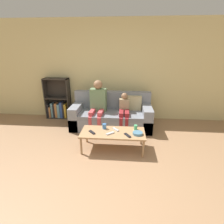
# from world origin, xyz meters

# --- Properties ---
(ground_plane) EXTENTS (22.00, 22.00, 0.00)m
(ground_plane) POSITION_xyz_m (0.00, 0.00, 0.00)
(ground_plane) COLOR #997251
(wall_back) EXTENTS (12.00, 0.06, 2.60)m
(wall_back) POSITION_xyz_m (0.00, 2.82, 1.30)
(wall_back) COLOR beige
(wall_back) RESTS_ON ground_plane
(couch) EXTENTS (1.95, 0.84, 0.85)m
(couch) POSITION_xyz_m (-0.05, 2.17, 0.28)
(couch) COLOR gray
(couch) RESTS_ON ground_plane
(bookshelf) EXTENTS (0.67, 0.28, 1.13)m
(bookshelf) POSITION_xyz_m (-1.61, 2.66, 0.41)
(bookshelf) COLOR #332D28
(bookshelf) RESTS_ON ground_plane
(coffee_table) EXTENTS (1.22, 0.54, 0.37)m
(coffee_table) POSITION_xyz_m (0.05, 1.09, 0.34)
(coffee_table) COLOR #A87F56
(coffee_table) RESTS_ON ground_plane
(person_adult) EXTENTS (0.39, 0.61, 1.17)m
(person_adult) POSITION_xyz_m (-0.39, 2.10, 0.67)
(person_adult) COLOR #C6474C
(person_adult) RESTS_ON ground_plane
(person_child) EXTENTS (0.24, 0.60, 0.87)m
(person_child) POSITION_xyz_m (0.25, 2.04, 0.50)
(person_child) COLOR maroon
(person_child) RESTS_ON ground_plane
(cup_near) EXTENTS (0.08, 0.08, 0.10)m
(cup_near) POSITION_xyz_m (-0.12, 1.22, 0.43)
(cup_near) COLOR #3D70B2
(cup_near) RESTS_ON coffee_table
(cup_far) EXTENTS (0.07, 0.07, 0.10)m
(cup_far) POSITION_xyz_m (0.49, 1.23, 0.42)
(cup_far) COLOR #4CB77A
(cup_far) RESTS_ON coffee_table
(tv_remote_0) EXTENTS (0.15, 0.16, 0.02)m
(tv_remote_0) POSITION_xyz_m (0.10, 1.18, 0.39)
(tv_remote_0) COLOR #B7B7BC
(tv_remote_0) RESTS_ON coffee_table
(tv_remote_1) EXTENTS (0.13, 0.17, 0.02)m
(tv_remote_1) POSITION_xyz_m (0.33, 0.96, 0.39)
(tv_remote_1) COLOR black
(tv_remote_1) RESTS_ON coffee_table
(tv_remote_2) EXTENTS (0.15, 0.16, 0.02)m
(tv_remote_2) POSITION_xyz_m (-0.34, 1.02, 0.39)
(tv_remote_2) COLOR black
(tv_remote_2) RESTS_ON coffee_table
(tv_remote_3) EXTENTS (0.16, 0.15, 0.02)m
(tv_remote_3) POSITION_xyz_m (0.01, 1.01, 0.39)
(tv_remote_3) COLOR #B7B7BC
(tv_remote_3) RESTS_ON coffee_table
(snack_bowl) EXTENTS (0.19, 0.19, 0.05)m
(snack_bowl) POSITION_xyz_m (0.52, 1.03, 0.40)
(snack_bowl) COLOR teal
(snack_bowl) RESTS_ON coffee_table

